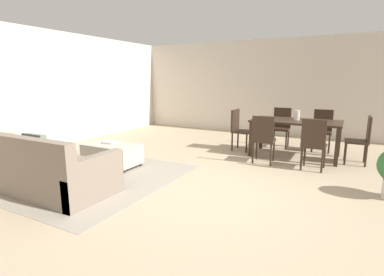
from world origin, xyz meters
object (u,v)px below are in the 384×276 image
dining_chair_head_west (239,127)px  book_on_ottoman (110,142)px  ottoman_table (112,154)px  dining_table (296,125)px  vase_centerpiece (297,115)px  dining_chair_far_left (281,125)px  couch (40,170)px  dining_chair_near_right (314,142)px  dining_chair_far_right (322,128)px  dining_chair_near_left (263,137)px  dining_chair_head_east (362,137)px

dining_chair_head_west → book_on_ottoman: (-1.74, -2.26, -0.09)m
ottoman_table → dining_table: 3.72m
dining_chair_head_west → vase_centerpiece: vase_centerpiece is taller
dining_chair_far_left → book_on_ottoman: size_ratio=3.54×
couch → dining_chair_near_right: bearing=40.1°
dining_chair_far_left → dining_chair_far_right: size_ratio=1.00×
dining_chair_far_left → dining_chair_far_right: (0.90, -0.00, 0.00)m
couch → dining_chair_near_right: (3.40, 2.86, 0.23)m
dining_chair_far_right → vase_centerpiece: size_ratio=4.49×
ottoman_table → vase_centerpiece: vase_centerpiece is taller
dining_chair_far_left → vase_centerpiece: (0.46, -0.79, 0.34)m
dining_chair_head_west → dining_chair_near_right: bearing=-27.2°
dining_chair_near_left → dining_chair_far_left: 1.66m
dining_chair_near_right → couch: bearing=-139.9°
dining_chair_near_right → dining_chair_head_east: bearing=48.2°
ottoman_table → dining_chair_far_left: dining_chair_far_left is taller
dining_chair_near_right → vase_centerpiece: bearing=116.4°
ottoman_table → dining_chair_near_left: bearing=31.9°
dining_chair_near_left → dining_chair_near_right: (0.89, -0.03, 0.00)m
dining_chair_head_west → book_on_ottoman: size_ratio=3.54×
dining_table → ottoman_table: bearing=-140.8°
dining_chair_far_right → book_on_ottoman: dining_chair_far_right is taller
dining_chair_head_east → book_on_ottoman: size_ratio=3.54×
dining_chair_near_left → book_on_ottoman: dining_chair_near_left is taller
dining_chair_near_right → dining_chair_far_right: (-0.00, 1.68, 0.00)m
vase_centerpiece → dining_chair_near_left: bearing=-117.3°
dining_table → book_on_ottoman: dining_table is taller
couch → dining_chair_head_east: size_ratio=2.41×
dining_chair_head_east → book_on_ottoman: 4.73m
ottoman_table → dining_chair_near_left: dining_chair_near_left is taller
dining_chair_near_left → dining_chair_head_east: 1.84m
couch → dining_chair_head_west: (1.73, 3.72, 0.23)m
ottoman_table → couch: bearing=-93.6°
dining_chair_near_right → dining_chair_head_east: same height
couch → dining_chair_near_left: size_ratio=2.41×
dining_chair_near_right → dining_chair_far_left: size_ratio=1.00×
dining_chair_head_west → book_on_ottoman: dining_chair_head_west is taller
dining_chair_far_right → book_on_ottoman: size_ratio=3.54×
dining_chair_far_left → dining_chair_head_west: size_ratio=1.00×
couch → dining_chair_near_left: dining_chair_near_left is taller
dining_chair_near_left → couch: bearing=-130.9°
dining_chair_far_left → dining_chair_head_east: same height
dining_chair_near_right → dining_chair_head_east: 1.13m
dining_chair_far_left → dining_chair_head_west: same height
dining_table → couch: bearing=-128.3°
dining_chair_head_east → book_on_ottoman: bearing=-151.7°
couch → dining_chair_head_east: 5.57m
ottoman_table → dining_chair_head_east: (4.06, 2.31, 0.28)m
dining_chair_near_left → vase_centerpiece: vase_centerpiece is taller
dining_table → dining_chair_near_right: dining_chair_near_right is taller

